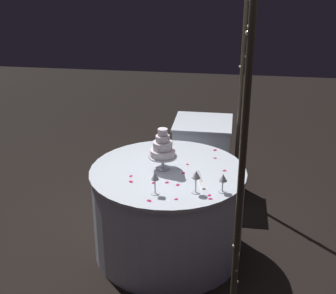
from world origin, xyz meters
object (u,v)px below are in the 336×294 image
object	(u,v)px
main_table	(168,211)
tiered_cake	(163,149)
cake_knife	(201,181)
wine_glass_0	(155,178)
wine_glass_1	(196,176)
decorative_arch	(245,57)
side_table	(202,156)
wine_glass_2	(223,179)

from	to	relation	value
main_table	tiered_cake	bearing A→B (deg)	-111.96
main_table	cake_knife	xyz separation A→B (m)	(0.15, 0.26, 0.37)
wine_glass_0	wine_glass_1	world-z (taller)	wine_glass_1
tiered_cake	cake_knife	size ratio (longest dim) A/B	1.11
decorative_arch	tiered_cake	world-z (taller)	decorative_arch
main_table	wine_glass_0	distance (m)	0.62
main_table	wine_glass_0	size ratio (longest dim) A/B	7.31
decorative_arch	cake_knife	distance (m)	0.93
side_table	tiered_cake	size ratio (longest dim) A/B	2.28
wine_glass_0	side_table	bearing A→B (deg)	171.56
main_table	wine_glass_2	size ratio (longest dim) A/B	8.80
side_table	wine_glass_2	size ratio (longest dim) A/B	5.46
decorative_arch	main_table	size ratio (longest dim) A/B	2.10
main_table	side_table	distance (m)	1.10
wine_glass_2	main_table	bearing A→B (deg)	-124.15
decorative_arch	wine_glass_2	world-z (taller)	decorative_arch
side_table	wine_glass_1	bearing A→B (deg)	2.26
decorative_arch	tiered_cake	bearing A→B (deg)	-91.85
side_table	wine_glass_1	distance (m)	1.50
decorative_arch	tiered_cake	size ratio (longest dim) A/B	7.71
decorative_arch	wine_glass_2	size ratio (longest dim) A/B	18.46
cake_knife	wine_glass_0	bearing A→B (deg)	-51.96
wine_glass_2	cake_knife	size ratio (longest dim) A/B	0.47
cake_knife	main_table	bearing A→B (deg)	-119.62
decorative_arch	main_table	world-z (taller)	decorative_arch
tiered_cake	wine_glass_0	bearing A→B (deg)	1.45
decorative_arch	wine_glass_2	bearing A→B (deg)	-19.72
wine_glass_0	wine_glass_2	size ratio (longest dim) A/B	1.20
wine_glass_0	wine_glass_2	bearing A→B (deg)	101.84
decorative_arch	wine_glass_1	xyz separation A→B (m)	(0.32, -0.28, -0.75)
main_table	side_table	bearing A→B (deg)	170.33
cake_knife	wine_glass_2	bearing A→B (deg)	49.29
tiered_cake	wine_glass_2	world-z (taller)	tiered_cake
tiered_cake	wine_glass_1	distance (m)	0.45
tiered_cake	wine_glass_1	xyz separation A→B (m)	(0.34, 0.28, -0.04)
wine_glass_1	cake_knife	size ratio (longest dim) A/B	0.57
tiered_cake	wine_glass_2	xyz separation A→B (m)	(0.30, 0.47, -0.07)
tiered_cake	cake_knife	world-z (taller)	tiered_cake
decorative_arch	wine_glass_1	distance (m)	0.87
side_table	tiered_cake	bearing A→B (deg)	-12.04
decorative_arch	cake_knife	size ratio (longest dim) A/B	8.60
side_table	main_table	bearing A→B (deg)	-9.67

